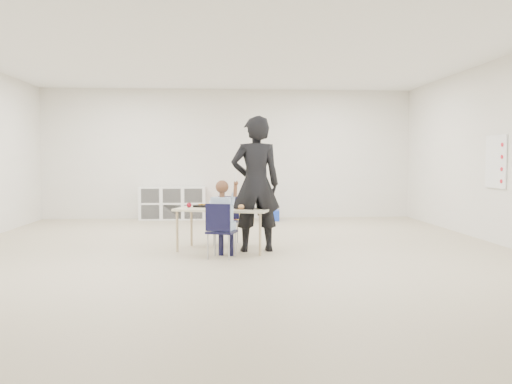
{
  "coord_description": "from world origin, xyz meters",
  "views": [
    {
      "loc": [
        -0.17,
        -7.33,
        1.29
      ],
      "look_at": [
        0.3,
        -0.16,
        0.85
      ],
      "focal_mm": 38.0,
      "sensor_mm": 36.0,
      "label": 1
    }
  ],
  "objects": [
    {
      "name": "bin_yellow",
      "position": [
        0.3,
        3.93,
        0.11
      ],
      "size": [
        0.38,
        0.47,
        0.21
      ],
      "primitive_type": "cube",
      "rotation": [
        0.0,
        0.0,
        0.12
      ],
      "color": "yellow",
      "rests_on": "ground"
    },
    {
      "name": "room",
      "position": [
        0.0,
        0.0,
        1.4
      ],
      "size": [
        9.0,
        9.02,
        2.8
      ],
      "color": "#B9AB8E",
      "rests_on": "ground"
    },
    {
      "name": "child",
      "position": [
        -0.16,
        -0.32,
        0.57
      ],
      "size": [
        0.61,
        0.61,
        1.13
      ],
      "primitive_type": null,
      "rotation": [
        0.0,
        0.0,
        -0.32
      ],
      "color": "#A3BADD",
      "rests_on": "chair_near"
    },
    {
      "name": "lunch_tray_far",
      "position": [
        -0.44,
        0.44,
        0.61
      ],
      "size": [
        0.26,
        0.22,
        0.03
      ],
      "primitive_type": "cube",
      "rotation": [
        0.0,
        0.0,
        -0.32
      ],
      "color": "black",
      "rests_on": "table"
    },
    {
      "name": "lunch_tray_near",
      "position": [
        -0.04,
        0.25,
        0.61
      ],
      "size": [
        0.26,
        0.22,
        0.03
      ],
      "primitive_type": "cube",
      "rotation": [
        0.0,
        0.0,
        -0.32
      ],
      "color": "black",
      "rests_on": "table"
    },
    {
      "name": "bin_red",
      "position": [
        -0.1,
        3.98,
        0.11
      ],
      "size": [
        0.36,
        0.46,
        0.22
      ],
      "primitive_type": "cube",
      "rotation": [
        0.0,
        0.0,
        -0.01
      ],
      "color": "red",
      "rests_on": "ground"
    },
    {
      "name": "adult",
      "position": [
        0.31,
        0.18,
        0.94
      ],
      "size": [
        0.72,
        0.51,
        1.88
      ],
      "primitive_type": "imported",
      "rotation": [
        0.0,
        0.0,
        3.23
      ],
      "color": "black",
      "rests_on": "ground"
    },
    {
      "name": "milk_carton",
      "position": [
        -0.18,
        0.11,
        0.65
      ],
      "size": [
        0.09,
        0.09,
        0.1
      ],
      "primitive_type": "cube",
      "rotation": [
        0.0,
        0.0,
        -0.32
      ],
      "color": "white",
      "rests_on": "table"
    },
    {
      "name": "chair_far",
      "position": [
        -0.1,
        0.81,
        0.36
      ],
      "size": [
        0.44,
        0.42,
        0.72
      ],
      "primitive_type": null,
      "rotation": [
        0.0,
        0.0,
        -0.32
      ],
      "color": "black",
      "rests_on": "ground"
    },
    {
      "name": "chair_near",
      "position": [
        -0.16,
        -0.32,
        0.36
      ],
      "size": [
        0.44,
        0.42,
        0.72
      ],
      "primitive_type": null,
      "rotation": [
        0.0,
        0.0,
        -0.32
      ],
      "color": "black",
      "rests_on": "ground"
    },
    {
      "name": "table",
      "position": [
        -0.13,
        0.24,
        0.3
      ],
      "size": [
        1.45,
        1.04,
        0.6
      ],
      "rotation": [
        0.0,
        0.0,
        -0.32
      ],
      "color": "beige",
      "rests_on": "ground"
    },
    {
      "name": "apple_near",
      "position": [
        -0.19,
        0.32,
        0.64
      ],
      "size": [
        0.07,
        0.07,
        0.07
      ],
      "primitive_type": "sphere",
      "color": "maroon",
      "rests_on": "table"
    },
    {
      "name": "bread_roll",
      "position": [
        0.11,
        0.05,
        0.63
      ],
      "size": [
        0.09,
        0.09,
        0.07
      ],
      "primitive_type": "ellipsoid",
      "color": "tan",
      "rests_on": "table"
    },
    {
      "name": "rules_poster",
      "position": [
        3.98,
        0.6,
        1.25
      ],
      "size": [
        0.02,
        0.6,
        0.8
      ],
      "primitive_type": "cube",
      "color": "white",
      "rests_on": "room"
    },
    {
      "name": "apple_far",
      "position": [
        -0.62,
        0.37,
        0.64
      ],
      "size": [
        0.07,
        0.07,
        0.07
      ],
      "primitive_type": "sphere",
      "color": "maroon",
      "rests_on": "table"
    },
    {
      "name": "cubby_shelf",
      "position": [
        -1.2,
        4.28,
        0.35
      ],
      "size": [
        1.4,
        0.4,
        0.7
      ],
      "primitive_type": "cube",
      "color": "white",
      "rests_on": "ground"
    },
    {
      "name": "bin_blue",
      "position": [
        0.89,
        3.97,
        0.11
      ],
      "size": [
        0.39,
        0.48,
        0.22
      ],
      "primitive_type": "cube",
      "rotation": [
        0.0,
        0.0,
        -0.12
      ],
      "color": "#193ABE",
      "rests_on": "ground"
    }
  ]
}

